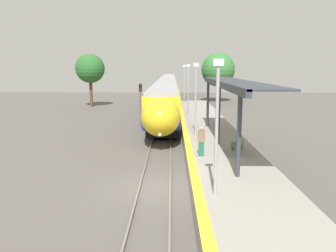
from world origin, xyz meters
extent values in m
plane|color=#56514C|center=(0.00, 0.00, 0.00)|extent=(120.00, 120.00, 0.00)
cube|color=slate|center=(-0.72, 0.00, 0.07)|extent=(0.08, 90.00, 0.15)
cube|color=slate|center=(0.72, 0.00, 0.07)|extent=(0.08, 90.00, 0.15)
cube|color=black|center=(0.00, 20.52, 0.61)|extent=(2.52, 20.93, 0.77)
cube|color=navy|center=(0.00, 20.52, 1.43)|extent=(2.86, 22.75, 0.87)
cube|color=red|center=(0.00, 20.52, 2.01)|extent=(2.88, 22.75, 0.30)
cube|color=yellow|center=(0.00, 20.52, 2.82)|extent=(2.86, 22.75, 1.32)
cube|color=black|center=(0.00, 20.52, 2.76)|extent=(2.89, 20.93, 0.73)
cube|color=#9E9EA3|center=(0.00, 20.52, 3.63)|extent=(2.58, 22.75, 0.30)
cylinder|color=black|center=(-0.72, 12.37, 0.44)|extent=(0.12, 0.88, 0.88)
cylinder|color=black|center=(0.72, 12.37, 0.44)|extent=(0.12, 0.88, 0.88)
cylinder|color=black|center=(-0.72, 14.57, 0.44)|extent=(0.12, 0.88, 0.88)
cylinder|color=black|center=(0.72, 14.57, 0.44)|extent=(0.12, 0.88, 0.88)
cylinder|color=black|center=(-0.72, 26.47, 0.44)|extent=(0.12, 0.88, 0.88)
cylinder|color=black|center=(0.72, 26.47, 0.44)|extent=(0.12, 0.88, 0.88)
cylinder|color=black|center=(-0.72, 28.67, 0.44)|extent=(0.12, 0.88, 0.88)
cylinder|color=black|center=(0.72, 28.67, 0.44)|extent=(0.12, 0.88, 0.88)
ellipsoid|color=yellow|center=(0.00, 7.87, 2.24)|extent=(2.75, 3.82, 2.74)
ellipsoid|color=black|center=(0.00, 7.39, 2.69)|extent=(2.00, 2.23, 1.40)
sphere|color=#F9F4CC|center=(0.00, 6.44, 1.24)|extent=(0.24, 0.24, 0.24)
cube|color=black|center=(0.00, 44.06, 0.61)|extent=(2.52, 20.93, 0.77)
cube|color=navy|center=(0.00, 44.06, 1.43)|extent=(2.86, 22.75, 0.87)
cube|color=red|center=(0.00, 44.06, 2.01)|extent=(2.88, 22.75, 0.30)
cube|color=yellow|center=(0.00, 44.06, 2.82)|extent=(2.86, 22.75, 1.32)
cube|color=black|center=(0.00, 44.06, 2.76)|extent=(2.89, 20.93, 0.73)
cube|color=#9E9EA3|center=(0.00, 44.06, 3.63)|extent=(2.58, 22.75, 0.30)
cylinder|color=black|center=(-0.72, 35.91, 0.44)|extent=(0.12, 0.88, 0.88)
cylinder|color=black|center=(0.72, 35.91, 0.44)|extent=(0.12, 0.88, 0.88)
cylinder|color=black|center=(-0.72, 38.11, 0.44)|extent=(0.12, 0.88, 0.88)
cylinder|color=black|center=(0.72, 38.11, 0.44)|extent=(0.12, 0.88, 0.88)
cylinder|color=black|center=(-0.72, 50.01, 0.44)|extent=(0.12, 0.88, 0.88)
cylinder|color=black|center=(0.72, 50.01, 0.44)|extent=(0.12, 0.88, 0.88)
cylinder|color=black|center=(-0.72, 52.21, 0.44)|extent=(0.12, 0.88, 0.88)
cylinder|color=black|center=(0.72, 52.21, 0.44)|extent=(0.12, 0.88, 0.88)
cube|color=black|center=(0.00, 67.61, 0.61)|extent=(2.52, 20.93, 0.77)
cube|color=navy|center=(0.00, 67.61, 1.43)|extent=(2.86, 22.75, 0.87)
cube|color=red|center=(0.00, 67.61, 2.01)|extent=(2.88, 22.75, 0.30)
cube|color=yellow|center=(0.00, 67.61, 2.82)|extent=(2.86, 22.75, 1.32)
cube|color=black|center=(0.00, 67.61, 2.76)|extent=(2.89, 20.93, 0.73)
cube|color=#9E9EA3|center=(0.00, 67.61, 3.63)|extent=(2.58, 22.75, 0.30)
cylinder|color=black|center=(-0.72, 59.46, 0.44)|extent=(0.12, 0.88, 0.88)
cylinder|color=black|center=(0.72, 59.46, 0.44)|extent=(0.12, 0.88, 0.88)
cylinder|color=black|center=(-0.72, 61.66, 0.44)|extent=(0.12, 0.88, 0.88)
cylinder|color=black|center=(0.72, 61.66, 0.44)|extent=(0.12, 0.88, 0.88)
cylinder|color=black|center=(-0.72, 73.56, 0.44)|extent=(0.12, 0.88, 0.88)
cylinder|color=black|center=(0.72, 73.56, 0.44)|extent=(0.12, 0.88, 0.88)
cylinder|color=black|center=(-0.72, 75.76, 0.44)|extent=(0.12, 0.88, 0.88)
cylinder|color=black|center=(0.72, 75.76, 0.44)|extent=(0.12, 0.88, 0.88)
cube|color=gray|center=(3.66, 0.00, 0.48)|extent=(4.14, 64.00, 0.96)
cube|color=yellow|center=(1.79, 0.00, 0.97)|extent=(0.40, 64.00, 0.01)
cube|color=#4C6B4C|center=(4.36, 2.33, 1.17)|extent=(0.36, 0.06, 0.42)
cube|color=#4C6B4C|center=(4.36, 3.55, 1.17)|extent=(0.36, 0.06, 0.42)
cube|color=#4C6B4C|center=(4.36, 2.94, 1.40)|extent=(0.44, 1.62, 0.03)
cube|color=#4C6B4C|center=(4.56, 2.94, 1.63)|extent=(0.04, 1.62, 0.44)
cube|color=#1E604C|center=(2.36, 2.27, 1.35)|extent=(0.28, 0.20, 0.78)
cube|color=#7F6647|center=(2.36, 2.27, 2.05)|extent=(0.36, 0.22, 0.62)
sphere|color=tan|center=(2.36, 2.27, 2.47)|extent=(0.21, 0.21, 0.21)
cylinder|color=#59595E|center=(-2.11, 15.47, 1.72)|extent=(0.14, 0.14, 3.44)
cube|color=black|center=(-2.11, 15.47, 3.79)|extent=(0.28, 0.20, 0.70)
sphere|color=black|center=(-2.11, 15.36, 3.96)|extent=(0.14, 0.14, 0.14)
sphere|color=red|center=(-2.11, 15.36, 3.62)|extent=(0.14, 0.14, 0.14)
cylinder|color=#9E9EA3|center=(2.38, -3.20, 3.32)|extent=(0.12, 0.12, 4.71)
cube|color=silver|center=(2.38, -3.20, 5.80)|extent=(0.36, 0.20, 0.24)
cylinder|color=#9E9EA3|center=(2.38, 7.18, 3.32)|extent=(0.12, 0.12, 4.71)
cube|color=silver|center=(2.38, 7.18, 5.80)|extent=(0.36, 0.20, 0.24)
cylinder|color=#9E9EA3|center=(2.38, 17.57, 3.32)|extent=(0.12, 0.12, 4.71)
cube|color=silver|center=(2.38, 17.57, 5.80)|extent=(0.36, 0.20, 0.24)
cylinder|color=#9E9EA3|center=(2.38, 27.96, 3.32)|extent=(0.12, 0.12, 4.71)
cube|color=silver|center=(2.38, 27.96, 5.80)|extent=(0.36, 0.20, 0.24)
cylinder|color=#333842|center=(3.64, -1.03, 2.76)|extent=(0.20, 0.20, 3.60)
cylinder|color=#333842|center=(3.64, 5.08, 2.76)|extent=(0.20, 0.20, 3.60)
cylinder|color=#333842|center=(3.64, 11.19, 2.76)|extent=(0.20, 0.20, 3.60)
cube|color=#333842|center=(3.64, 5.08, 4.66)|extent=(0.24, 15.22, 0.36)
cube|color=#333842|center=(4.54, 5.08, 4.78)|extent=(2.00, 15.22, 0.10)
cylinder|color=brown|center=(-10.87, 32.46, 1.91)|extent=(0.44, 0.44, 3.82)
sphere|color=#286028|center=(-10.87, 32.46, 5.48)|extent=(4.13, 4.13, 4.13)
cylinder|color=brown|center=(8.31, 39.46, 1.54)|extent=(0.44, 0.44, 3.07)
sphere|color=#337033|center=(8.31, 39.46, 5.24)|extent=(5.43, 5.43, 5.43)
camera|label=1|loc=(0.78, -14.67, 5.62)|focal=35.00mm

